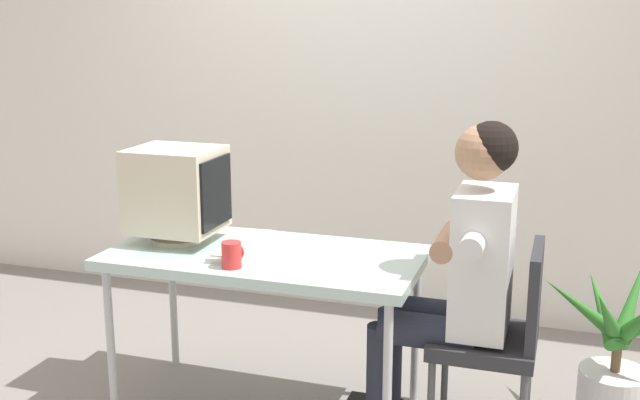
# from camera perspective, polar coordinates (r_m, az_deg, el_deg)

# --- Properties ---
(wall_back) EXTENTS (8.00, 0.10, 3.00)m
(wall_back) POSITION_cam_1_polar(r_m,az_deg,el_deg) (4.44, 6.36, 10.51)
(wall_back) COLOR silver
(wall_back) RESTS_ON ground_plane
(desk) EXTENTS (1.34, 0.67, 0.73)m
(desk) POSITION_cam_1_polar(r_m,az_deg,el_deg) (3.34, -4.07, -4.74)
(desk) COLOR #B7B7BC
(desk) RESTS_ON ground_plane
(crt_monitor) EXTENTS (0.39, 0.33, 0.42)m
(crt_monitor) POSITION_cam_1_polar(r_m,az_deg,el_deg) (3.49, -10.50, 0.68)
(crt_monitor) COLOR beige
(crt_monitor) RESTS_ON desk
(keyboard) EXTENTS (0.18, 0.48, 0.03)m
(keyboard) POSITION_cam_1_polar(r_m,az_deg,el_deg) (3.38, -5.69, -3.35)
(keyboard) COLOR silver
(keyboard) RESTS_ON desk
(office_chair) EXTENTS (0.41, 0.41, 0.85)m
(office_chair) POSITION_cam_1_polar(r_m,az_deg,el_deg) (3.22, 13.12, -9.39)
(office_chair) COLOR #4C4C51
(office_chair) RESTS_ON ground_plane
(person_seated) EXTENTS (0.68, 0.55, 1.33)m
(person_seated) POSITION_cam_1_polar(r_m,az_deg,el_deg) (3.15, 10.15, -4.98)
(person_seated) COLOR silver
(person_seated) RESTS_ON ground_plane
(potted_plant) EXTENTS (0.68, 0.64, 0.75)m
(potted_plant) POSITION_cam_1_polar(r_m,az_deg,el_deg) (3.51, 20.97, -11.32)
(potted_plant) COLOR silver
(potted_plant) RESTS_ON ground_plane
(desk_mug) EXTENTS (0.08, 0.09, 0.11)m
(desk_mug) POSITION_cam_1_polar(r_m,az_deg,el_deg) (3.13, -6.51, -4.02)
(desk_mug) COLOR red
(desk_mug) RESTS_ON desk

